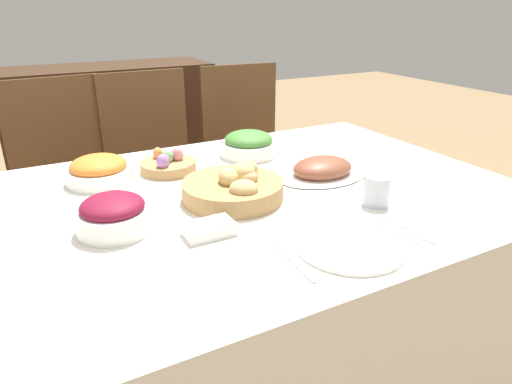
# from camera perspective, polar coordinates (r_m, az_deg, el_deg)

# --- Properties ---
(ground_plane) EXTENTS (12.00, 12.00, 0.00)m
(ground_plane) POSITION_cam_1_polar(r_m,az_deg,el_deg) (1.82, -0.59, -22.70)
(ground_plane) COLOR #937551
(dining_table) EXTENTS (1.63, 1.14, 0.76)m
(dining_table) POSITION_cam_1_polar(r_m,az_deg,el_deg) (1.57, -0.65, -12.95)
(dining_table) COLOR white
(dining_table) RESTS_ON ground
(chair_far_center) EXTENTS (0.42, 0.42, 1.00)m
(chair_far_center) POSITION_cam_1_polar(r_m,az_deg,el_deg) (2.26, -12.41, 2.46)
(chair_far_center) COLOR brown
(chair_far_center) RESTS_ON ground
(chair_far_left) EXTENTS (0.45, 0.45, 1.00)m
(chair_far_left) POSITION_cam_1_polar(r_m,az_deg,el_deg) (2.20, -22.34, 0.64)
(chair_far_left) COLOR brown
(chair_far_left) RESTS_ON ground
(chair_far_right) EXTENTS (0.45, 0.45, 1.00)m
(chair_far_right) POSITION_cam_1_polar(r_m,az_deg,el_deg) (2.44, -0.96, 4.45)
(chair_far_right) COLOR brown
(chair_far_right) RESTS_ON ground
(sideboard) EXTENTS (1.18, 0.44, 0.96)m
(sideboard) POSITION_cam_1_polar(r_m,az_deg,el_deg) (2.93, -17.27, 5.49)
(sideboard) COLOR #3D2616
(sideboard) RESTS_ON ground
(bread_basket) EXTENTS (0.30, 0.30, 0.11)m
(bread_basket) POSITION_cam_1_polar(r_m,az_deg,el_deg) (1.33, -2.71, 0.62)
(bread_basket) COLOR #AD8451
(bread_basket) RESTS_ON dining_table
(egg_basket) EXTENTS (0.19, 0.19, 0.08)m
(egg_basket) POSITION_cam_1_polar(r_m,az_deg,el_deg) (1.58, -10.93, 3.51)
(egg_basket) COLOR #AD8451
(egg_basket) RESTS_ON dining_table
(ham_platter) EXTENTS (0.32, 0.22, 0.07)m
(ham_platter) POSITION_cam_1_polar(r_m,az_deg,el_deg) (1.53, 8.29, 2.80)
(ham_platter) COLOR white
(ham_platter) RESTS_ON dining_table
(carrot_bowl) EXTENTS (0.21, 0.21, 0.09)m
(carrot_bowl) POSITION_cam_1_polar(r_m,az_deg,el_deg) (1.54, -19.03, 2.57)
(carrot_bowl) COLOR white
(carrot_bowl) RESTS_ON dining_table
(green_salad_bowl) EXTENTS (0.21, 0.21, 0.09)m
(green_salad_bowl) POSITION_cam_1_polar(r_m,az_deg,el_deg) (1.72, -0.93, 5.98)
(green_salad_bowl) COLOR white
(green_salad_bowl) RESTS_ON dining_table
(beet_salad_bowl) EXTENTS (0.19, 0.19, 0.10)m
(beet_salad_bowl) POSITION_cam_1_polar(r_m,az_deg,el_deg) (1.20, -17.40, -2.69)
(beet_salad_bowl) COLOR white
(beet_salad_bowl) RESTS_ON dining_table
(dinner_plate) EXTENTS (0.26, 0.26, 0.01)m
(dinner_plate) POSITION_cam_1_polar(r_m,az_deg,el_deg) (1.11, 11.68, -6.58)
(dinner_plate) COLOR white
(dinner_plate) RESTS_ON dining_table
(fork) EXTENTS (0.02, 0.17, 0.00)m
(fork) POSITION_cam_1_polar(r_m,az_deg,el_deg) (1.03, 4.87, -8.82)
(fork) COLOR silver
(fork) RESTS_ON dining_table
(knife) EXTENTS (0.02, 0.17, 0.00)m
(knife) POSITION_cam_1_polar(r_m,az_deg,el_deg) (1.20, 17.42, -4.81)
(knife) COLOR silver
(knife) RESTS_ON dining_table
(spoon) EXTENTS (0.02, 0.17, 0.00)m
(spoon) POSITION_cam_1_polar(r_m,az_deg,el_deg) (1.22, 18.42, -4.47)
(spoon) COLOR silver
(spoon) RESTS_ON dining_table
(drinking_cup) EXTENTS (0.08, 0.08, 0.09)m
(drinking_cup) POSITION_cam_1_polar(r_m,az_deg,el_deg) (1.34, 14.82, 0.22)
(drinking_cup) COLOR silver
(drinking_cup) RESTS_ON dining_table
(butter_dish) EXTENTS (0.12, 0.08, 0.03)m
(butter_dish) POSITION_cam_1_polar(r_m,az_deg,el_deg) (1.14, -5.90, -4.62)
(butter_dish) COLOR white
(butter_dish) RESTS_ON dining_table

